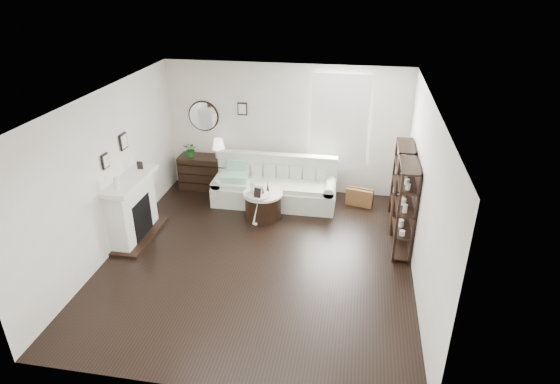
% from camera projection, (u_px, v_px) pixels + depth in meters
% --- Properties ---
extents(room, '(5.50, 5.50, 5.50)m').
position_uv_depth(room, '(321.00, 120.00, 9.41)').
color(room, black).
rests_on(room, ground).
extents(fireplace, '(0.50, 1.40, 1.84)m').
position_uv_depth(fireplace, '(133.00, 210.00, 8.22)').
color(fireplace, white).
rests_on(fireplace, ground).
extents(shelf_unit_far, '(0.30, 0.80, 1.60)m').
position_uv_depth(shelf_unit_far, '(401.00, 186.00, 8.49)').
color(shelf_unit_far, black).
rests_on(shelf_unit_far, ground).
extents(shelf_unit_near, '(0.30, 0.80, 1.60)m').
position_uv_depth(shelf_unit_near, '(404.00, 209.00, 7.70)').
color(shelf_unit_near, black).
rests_on(shelf_unit_near, ground).
extents(sofa, '(2.47, 0.85, 0.96)m').
position_uv_depth(sofa, '(275.00, 188.00, 9.55)').
color(sofa, '#B0B8A4').
rests_on(sofa, ground).
extents(quilt, '(0.59, 0.49, 0.14)m').
position_uv_depth(quilt, '(235.00, 176.00, 9.45)').
color(quilt, '#29966F').
rests_on(quilt, sofa).
extents(suitcase, '(0.57, 0.30, 0.36)m').
position_uv_depth(suitcase, '(360.00, 197.00, 9.48)').
color(suitcase, brown).
rests_on(suitcase, ground).
extents(dresser, '(1.11, 0.48, 0.74)m').
position_uv_depth(dresser, '(206.00, 172.00, 10.12)').
color(dresser, black).
rests_on(dresser, ground).
extents(table_lamp, '(0.30, 0.30, 0.41)m').
position_uv_depth(table_lamp, '(219.00, 148.00, 9.81)').
color(table_lamp, '#EFE1C9').
rests_on(table_lamp, dresser).
extents(potted_plant, '(0.35, 0.32, 0.32)m').
position_uv_depth(potted_plant, '(191.00, 149.00, 9.89)').
color(potted_plant, '#175117').
rests_on(potted_plant, dresser).
extents(drum_table, '(0.76, 0.76, 0.53)m').
position_uv_depth(drum_table, '(263.00, 205.00, 8.99)').
color(drum_table, black).
rests_on(drum_table, ground).
extents(pedestal_table, '(0.47, 0.47, 0.57)m').
position_uv_depth(pedestal_table, '(258.00, 197.00, 8.73)').
color(pedestal_table, white).
rests_on(pedestal_table, ground).
extents(eiffel_drum, '(0.15, 0.15, 0.21)m').
position_uv_depth(eiffel_drum, '(268.00, 187.00, 8.86)').
color(eiffel_drum, black).
rests_on(eiffel_drum, drum_table).
extents(bottle_drum, '(0.07, 0.07, 0.30)m').
position_uv_depth(bottle_drum, '(252.00, 187.00, 8.76)').
color(bottle_drum, silver).
rests_on(bottle_drum, drum_table).
extents(card_frame_drum, '(0.17, 0.09, 0.22)m').
position_uv_depth(card_frame_drum, '(258.00, 192.00, 8.67)').
color(card_frame_drum, white).
rests_on(card_frame_drum, drum_table).
extents(eiffel_ped, '(0.11, 0.11, 0.17)m').
position_uv_depth(eiffel_ped, '(263.00, 190.00, 8.69)').
color(eiffel_ped, black).
rests_on(eiffel_ped, pedestal_table).
extents(flask_ped, '(0.13, 0.13, 0.24)m').
position_uv_depth(flask_ped, '(254.00, 188.00, 8.69)').
color(flask_ped, silver).
rests_on(flask_ped, pedestal_table).
extents(card_frame_ped, '(0.14, 0.09, 0.18)m').
position_uv_depth(card_frame_ped, '(257.00, 193.00, 8.56)').
color(card_frame_ped, black).
rests_on(card_frame_ped, pedestal_table).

